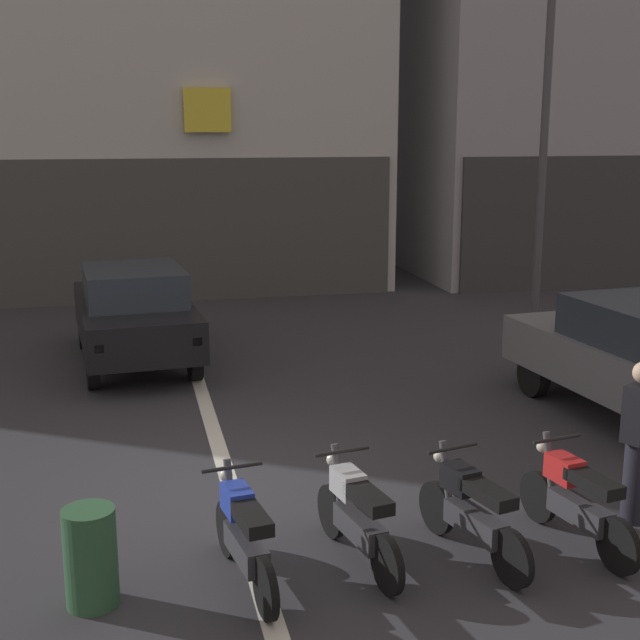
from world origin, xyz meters
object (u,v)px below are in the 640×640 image
at_px(motorcycle_red_row_right_mid, 576,500).
at_px(car_black_crossing_near, 134,312).
at_px(street_lamp, 545,117).
at_px(trash_bin, 91,557).
at_px(motorcycle_silver_row_left_mid, 357,515).
at_px(motorcycle_black_row_centre, 472,511).
at_px(person_by_motorcycles, 638,441).
at_px(motorcycle_blue_row_leftmost, 244,535).
at_px(car_grey_parked_kerbside, 640,356).

bearing_deg(motorcycle_red_row_right_mid, car_black_crossing_near, 117.70).
height_order(street_lamp, trash_bin, street_lamp).
bearing_deg(trash_bin, motorcycle_red_row_right_mid, 1.02).
xyz_separation_m(motorcycle_red_row_right_mid, trash_bin, (-4.44, -0.08, -0.03)).
bearing_deg(motorcycle_silver_row_left_mid, motorcycle_black_row_centre, -7.55).
bearing_deg(trash_bin, motorcycle_silver_row_left_mid, 5.15).
height_order(car_black_crossing_near, trash_bin, car_black_crossing_near).
distance_m(street_lamp, person_by_motorcycles, 7.85).
distance_m(motorcycle_red_row_right_mid, trash_bin, 4.44).
bearing_deg(motorcycle_blue_row_leftmost, car_grey_parked_kerbside, 28.71).
bearing_deg(motorcycle_blue_row_leftmost, street_lamp, 48.94).
relative_size(street_lamp, person_by_motorcycles, 3.98).
height_order(car_grey_parked_kerbside, trash_bin, car_grey_parked_kerbside).
height_order(motorcycle_black_row_centre, motorcycle_red_row_right_mid, same).
bearing_deg(motorcycle_black_row_centre, motorcycle_blue_row_leftmost, -179.49).
height_order(motorcycle_black_row_centre, trash_bin, motorcycle_black_row_centre).
bearing_deg(motorcycle_red_row_right_mid, motorcycle_blue_row_leftmost, -179.50).
bearing_deg(motorcycle_red_row_right_mid, person_by_motorcycles, 21.58).
xyz_separation_m(car_black_crossing_near, person_by_motorcycles, (4.77, -7.19, -0.03)).
relative_size(car_black_crossing_near, motorcycle_blue_row_leftmost, 2.55).
height_order(car_grey_parked_kerbside, person_by_motorcycles, person_by_motorcycles).
bearing_deg(motorcycle_black_row_centre, motorcycle_red_row_right_mid, 0.47).
relative_size(car_grey_parked_kerbside, person_by_motorcycles, 2.55).
distance_m(motorcycle_silver_row_left_mid, motorcycle_black_row_centre, 1.06).
xyz_separation_m(street_lamp, trash_bin, (-7.52, -7.21, -3.63)).
height_order(street_lamp, motorcycle_black_row_centre, street_lamp).
bearing_deg(person_by_motorcycles, motorcycle_red_row_right_mid, -158.42).
bearing_deg(trash_bin, street_lamp, 43.80).
relative_size(motorcycle_blue_row_leftmost, motorcycle_silver_row_left_mid, 1.00).
xyz_separation_m(motorcycle_silver_row_left_mid, motorcycle_red_row_right_mid, (2.10, -0.13, 0.00)).
bearing_deg(car_black_crossing_near, trash_bin, -93.70).
distance_m(motorcycle_black_row_centre, person_by_motorcycles, 1.95).
relative_size(street_lamp, motorcycle_red_row_right_mid, 4.02).
bearing_deg(street_lamp, person_by_motorcycles, -108.33).
bearing_deg(motorcycle_blue_row_leftmost, car_black_crossing_near, 95.98).
height_order(car_grey_parked_kerbside, motorcycle_blue_row_leftmost, car_grey_parked_kerbside).
relative_size(motorcycle_red_row_right_mid, trash_bin, 1.95).
bearing_deg(motorcycle_red_row_right_mid, trash_bin, -178.98).
distance_m(car_black_crossing_near, motorcycle_silver_row_left_mid, 7.62).
xyz_separation_m(motorcycle_blue_row_leftmost, trash_bin, (-1.28, -0.05, -0.03)).
distance_m(car_grey_parked_kerbside, motorcycle_silver_row_left_mid, 5.64).
bearing_deg(car_black_crossing_near, person_by_motorcycles, -56.41).
relative_size(car_grey_parked_kerbside, motorcycle_red_row_right_mid, 2.57).
bearing_deg(trash_bin, motorcycle_blue_row_leftmost, 2.33).
distance_m(motorcycle_blue_row_leftmost, person_by_motorcycles, 4.02).
height_order(street_lamp, motorcycle_silver_row_left_mid, street_lamp).
bearing_deg(motorcycle_blue_row_leftmost, trash_bin, -177.67).
distance_m(car_grey_parked_kerbside, street_lamp, 5.11).
relative_size(motorcycle_black_row_centre, motorcycle_red_row_right_mid, 0.99).
bearing_deg(motorcycle_black_row_centre, street_lamp, 59.93).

